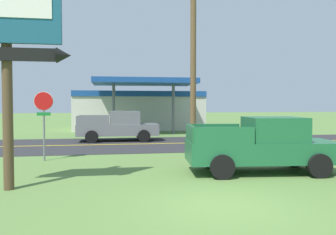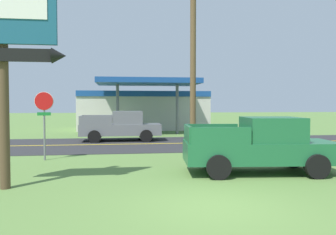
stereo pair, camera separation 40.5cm
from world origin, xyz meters
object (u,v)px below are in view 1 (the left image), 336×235
(motel_sign, at_px, (7,31))
(stop_sign, at_px, (44,113))
(pickup_grey_on_road, at_px, (119,126))
(utility_pole, at_px, (193,55))
(pickup_green_parked_on_lawn, at_px, (263,145))
(gas_station, at_px, (139,109))

(motel_sign, xyz_separation_m, stop_sign, (-0.03, 5.21, -2.39))
(pickup_grey_on_road, bearing_deg, utility_pole, -67.30)
(motel_sign, xyz_separation_m, pickup_green_parked_on_lawn, (8.08, 1.28, -3.46))
(gas_station, relative_size, pickup_grey_on_road, 2.31)
(motel_sign, xyz_separation_m, pickup_grey_on_road, (3.28, 12.61, -3.46))
(stop_sign, height_order, gas_station, gas_station)
(motel_sign, bearing_deg, utility_pole, 38.07)
(stop_sign, relative_size, gas_station, 0.25)
(motel_sign, distance_m, gas_station, 24.03)
(pickup_green_parked_on_lawn, bearing_deg, pickup_grey_on_road, 112.96)
(motel_sign, bearing_deg, pickup_grey_on_road, 75.41)
(motel_sign, xyz_separation_m, utility_pole, (6.44, 5.05, 0.20))
(motel_sign, distance_m, pickup_grey_on_road, 13.48)
(utility_pole, xyz_separation_m, pickup_grey_on_road, (-3.16, 7.56, -3.65))
(utility_pole, relative_size, pickup_grey_on_road, 1.65)
(gas_station, bearing_deg, pickup_green_parked_on_lawn, -83.06)
(utility_pole, bearing_deg, motel_sign, -141.93)
(stop_sign, bearing_deg, utility_pole, -1.44)
(stop_sign, bearing_deg, pickup_grey_on_road, 65.85)
(utility_pole, height_order, pickup_grey_on_road, utility_pole)
(stop_sign, xyz_separation_m, utility_pole, (6.48, -0.16, 2.59))
(gas_station, bearing_deg, pickup_grey_on_road, -101.24)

